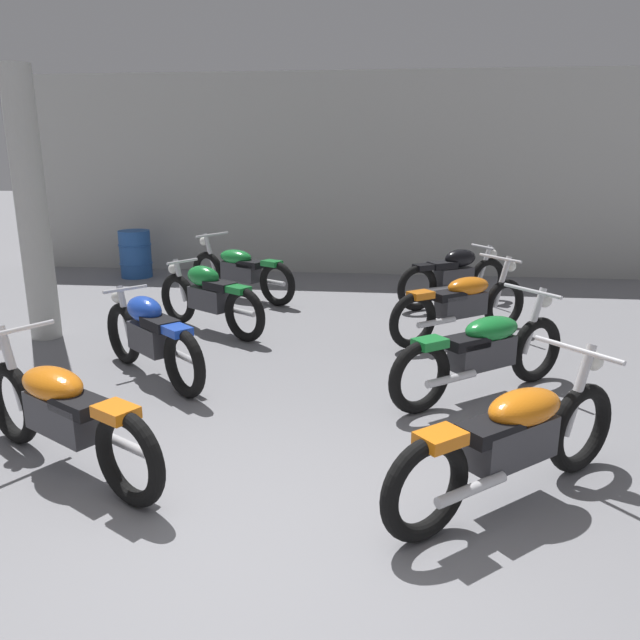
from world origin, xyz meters
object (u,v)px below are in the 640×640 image
object	(u,v)px
motorcycle_left_row_2	(209,297)
motorcycle_right_row_2	(462,303)
motorcycle_left_row_1	(150,336)
motorcycle_left_row_3	(240,270)
motorcycle_right_row_1	(484,351)
support_pillar	(32,208)
motorcycle_right_row_0	(513,439)
motorcycle_left_row_0	(62,413)
motorcycle_right_row_3	(455,276)
oil_drum	(135,254)

from	to	relation	value
motorcycle_left_row_2	motorcycle_right_row_2	bearing A→B (deg)	0.94
motorcycle_left_row_1	motorcycle_right_row_2	bearing A→B (deg)	28.52
motorcycle_left_row_3	motorcycle_right_row_1	size ratio (longest dim) A/B	1.08
support_pillar	motorcycle_right_row_0	world-z (taller)	support_pillar
motorcycle_left_row_0	motorcycle_left_row_3	size ratio (longest dim) A/B	1.00
motorcycle_right_row_1	motorcycle_right_row_2	xyz separation A→B (m)	(-0.01, 1.87, 0.00)
motorcycle_left_row_2	motorcycle_right_row_1	bearing A→B (deg)	-29.72
motorcycle_left_row_0	motorcycle_right_row_2	size ratio (longest dim) A/B	1.08
motorcycle_left_row_0	motorcycle_right_row_0	size ratio (longest dim) A/B	1.11
motorcycle_left_row_2	motorcycle_right_row_3	distance (m)	3.67
motorcycle_left_row_1	oil_drum	xyz separation A→B (m)	(-2.24, 5.01, -0.03)
motorcycle_left_row_0	motorcycle_right_row_2	xyz separation A→B (m)	(3.19, 3.66, 0.00)
motorcycle_left_row_2	motorcycle_right_row_2	size ratio (longest dim) A/B	0.95
motorcycle_left_row_2	motorcycle_right_row_0	distance (m)	4.81
motorcycle_left_row_3	motorcycle_right_row_1	bearing A→B (deg)	-48.55
motorcycle_left_row_2	motorcycle_right_row_3	world-z (taller)	same
motorcycle_left_row_1	oil_drum	distance (m)	5.49
motorcycle_left_row_0	motorcycle_right_row_1	world-z (taller)	same
motorcycle_left_row_1	oil_drum	size ratio (longest dim) A/B	1.82
motorcycle_right_row_2	motorcycle_right_row_3	bearing A→B (deg)	87.95
motorcycle_left_row_2	motorcycle_right_row_2	world-z (taller)	motorcycle_right_row_2
support_pillar	motorcycle_left_row_1	size ratio (longest dim) A/B	2.07
motorcycle_right_row_0	motorcycle_right_row_2	size ratio (longest dim) A/B	0.97
motorcycle_right_row_1	oil_drum	distance (m)	7.51
motorcycle_right_row_0	oil_drum	bearing A→B (deg)	128.15
motorcycle_left_row_0	motorcycle_left_row_3	distance (m)	5.43
motorcycle_left_row_0	motorcycle_right_row_3	world-z (taller)	motorcycle_left_row_0
motorcycle_left_row_0	motorcycle_left_row_1	size ratio (longest dim) A/B	1.25
motorcycle_right_row_1	motorcycle_right_row_0	bearing A→B (deg)	-91.79
motorcycle_left_row_1	motorcycle_left_row_3	xyz separation A→B (m)	(0.06, 3.55, -0.01)
motorcycle_left_row_2	motorcycle_left_row_3	size ratio (longest dim) A/B	0.89
motorcycle_right_row_1	oil_drum	bearing A→B (deg)	137.25
motorcycle_right_row_2	motorcycle_right_row_3	world-z (taller)	motorcycle_right_row_2
motorcycle_left_row_3	motorcycle_left_row_2	bearing A→B (deg)	-88.89
oil_drum	motorcycle_left_row_1	bearing A→B (deg)	-65.87
motorcycle_left_row_0	motorcycle_left_row_1	bearing A→B (deg)	92.42
motorcycle_right_row_0	oil_drum	distance (m)	8.84
support_pillar	motorcycle_left_row_1	world-z (taller)	support_pillar
support_pillar	motorcycle_left_row_1	distance (m)	2.52
motorcycle_left_row_1	motorcycle_right_row_2	distance (m)	3.72
motorcycle_right_row_3	oil_drum	size ratio (longest dim) A/B	2.01
support_pillar	motorcycle_right_row_0	distance (m)	6.11
motorcycle_left_row_2	motorcycle_right_row_1	world-z (taller)	motorcycle_right_row_1
motorcycle_right_row_1	motorcycle_right_row_3	world-z (taller)	motorcycle_right_row_1
motorcycle_left_row_3	motorcycle_right_row_3	bearing A→B (deg)	-1.44
motorcycle_right_row_0	motorcycle_left_row_2	bearing A→B (deg)	130.40
motorcycle_right_row_0	motorcycle_right_row_2	bearing A→B (deg)	89.20
motorcycle_left_row_2	motorcycle_left_row_0	bearing A→B (deg)	-90.27
motorcycle_left_row_3	motorcycle_right_row_3	distance (m)	3.27
motorcycle_left_row_1	motorcycle_left_row_2	distance (m)	1.73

